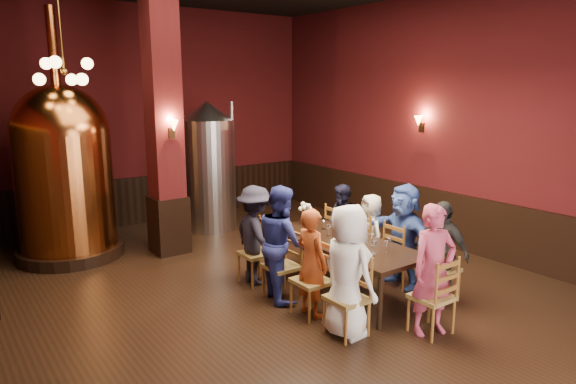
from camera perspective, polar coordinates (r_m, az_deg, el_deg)
room at (r=6.64m, az=-1.80°, el=6.17°), size 10.00×10.02×4.50m
wainscot_right at (r=9.73m, az=17.98°, el=-3.05°), size 0.08×9.90×1.00m
wainscot_back at (r=11.33m, az=-15.98°, el=-0.85°), size 7.90×0.08×1.00m
column at (r=8.97m, az=-13.61°, el=7.34°), size 0.58×0.58×4.50m
pendant_cluster at (r=8.59m, az=-23.65°, el=12.19°), size 0.90×0.90×1.70m
sconce_wall at (r=9.89m, az=14.65°, el=7.39°), size 0.20×0.20×0.36m
sconce_column at (r=8.70m, az=-12.83°, el=6.92°), size 0.20×0.20×0.36m
dining_table at (r=7.32m, az=6.26°, el=-5.87°), size 1.01×2.40×0.75m
chair_0 at (r=6.17m, az=6.56°, el=-11.61°), size 0.46×0.46×0.92m
person_0 at (r=6.04m, az=6.63°, el=-8.73°), size 0.51×0.78×1.58m
chair_1 at (r=6.64m, az=2.61°, el=-9.80°), size 0.46×0.46×0.92m
person_1 at (r=6.55m, az=2.63°, el=-7.82°), size 0.36×0.53×1.41m
chair_2 at (r=7.13m, az=-0.72°, el=-8.21°), size 0.46×0.46×0.92m
person_2 at (r=7.02m, az=-0.72°, el=-5.65°), size 0.57×0.85×1.59m
chair_3 at (r=7.66m, az=-3.62°, el=-6.80°), size 0.46×0.46×0.92m
person_3 at (r=7.57m, az=-3.65°, el=-4.80°), size 0.62×0.99×1.48m
chair_4 at (r=7.35m, az=16.52°, el=-8.11°), size 0.46×0.46×0.92m
person_4 at (r=7.27m, az=16.63°, el=-6.33°), size 0.40×0.84×1.40m
chair_5 at (r=7.75m, az=12.59°, el=-6.85°), size 0.46×0.46×0.92m
person_5 at (r=7.66m, az=12.69°, el=-4.70°), size 0.62×1.46×1.53m
chair_6 at (r=8.17m, az=9.13°, el=-5.71°), size 0.46×0.46×0.92m
person_6 at (r=8.12m, az=9.17°, el=-4.58°), size 0.55×0.70×1.26m
chair_7 at (r=8.64m, az=5.99°, el=-4.66°), size 0.46×0.46×0.92m
person_7 at (r=8.59m, az=6.02°, el=-3.45°), size 0.44×0.68×1.30m
chair_8 at (r=6.41m, az=15.70°, el=-11.08°), size 0.46×0.46×0.92m
person_8 at (r=6.29m, az=15.87°, el=-8.35°), size 0.66×0.52×1.57m
copper_kettle at (r=9.34m, az=-23.63°, el=2.23°), size 1.75×1.75×4.12m
steel_vessel at (r=10.45m, az=-8.79°, el=2.83°), size 1.33×1.33×2.58m
rose_vase at (r=8.03m, az=2.02°, el=-1.98°), size 0.21×0.21×0.36m
wine_glass_0 at (r=7.81m, az=4.03°, el=-3.56°), size 0.07×0.07×0.17m
wine_glass_1 at (r=7.38m, az=8.45°, el=-4.57°), size 0.07×0.07×0.17m
wine_glass_2 at (r=7.48m, az=4.55°, el=-4.26°), size 0.07×0.07×0.17m
wine_glass_3 at (r=6.81m, az=10.89°, el=-6.09°), size 0.07×0.07×0.17m
wine_glass_4 at (r=7.82m, az=3.93°, el=-3.53°), size 0.07×0.07×0.17m
wine_glass_5 at (r=6.78m, az=9.55°, el=-6.11°), size 0.07×0.07×0.17m
wine_glass_6 at (r=6.96m, az=11.14°, el=-5.69°), size 0.07×0.07×0.17m
wine_glass_7 at (r=7.10m, az=7.14°, el=-5.20°), size 0.07×0.07×0.17m
wine_glass_8 at (r=7.09m, az=9.30°, el=-5.31°), size 0.07×0.07×0.17m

